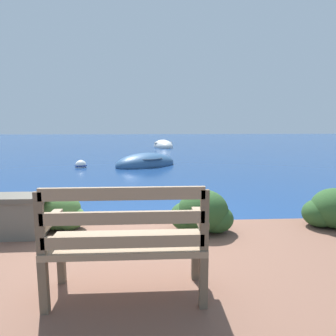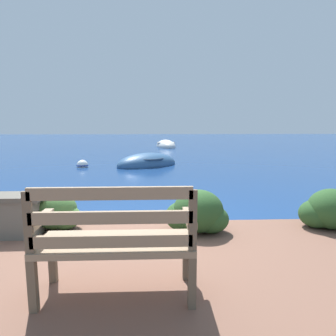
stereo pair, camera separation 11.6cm
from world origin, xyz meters
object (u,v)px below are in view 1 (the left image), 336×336
park_bench (126,239)px  mooring_buoy (81,165)px  rowboat_nearest (146,164)px  rowboat_mid (163,146)px

park_bench → mooring_buoy: bearing=108.4°
rowboat_nearest → mooring_buoy: (-2.34, -0.24, -0.00)m
rowboat_nearest → park_bench: bearing=-123.3°
mooring_buoy → rowboat_nearest: bearing=5.8°
park_bench → rowboat_nearest: park_bench is taller
park_bench → rowboat_nearest: 8.95m
park_bench → mooring_buoy: (-2.35, 8.69, -0.63)m
rowboat_mid → park_bench: bearing=166.4°
park_bench → rowboat_mid: (1.01, 17.72, -0.63)m
rowboat_nearest → rowboat_mid: size_ratio=1.05×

